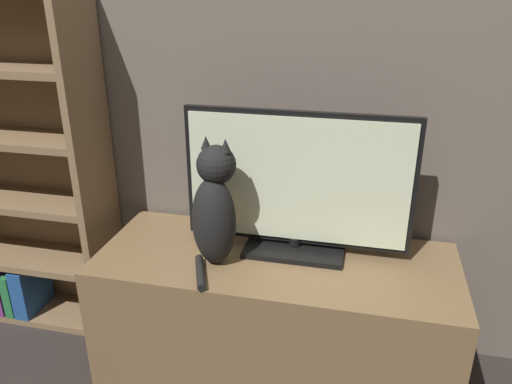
# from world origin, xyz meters

# --- Properties ---
(wall_back) EXTENTS (4.80, 0.05, 2.60)m
(wall_back) POSITION_xyz_m (0.00, 1.22, 1.30)
(wall_back) COLOR #60564C
(wall_back) RESTS_ON ground_plane
(tv_stand) EXTENTS (1.31, 0.53, 0.52)m
(tv_stand) POSITION_xyz_m (0.00, 0.91, 0.26)
(tv_stand) COLOR brown
(tv_stand) RESTS_ON ground_plane
(tv) EXTENTS (0.82, 0.22, 0.53)m
(tv) POSITION_xyz_m (0.06, 0.99, 0.77)
(tv) COLOR black
(tv) RESTS_ON tv_stand
(cat) EXTENTS (0.19, 0.30, 0.46)m
(cat) POSITION_xyz_m (-0.20, 0.84, 0.73)
(cat) COLOR black
(cat) RESTS_ON tv_stand
(bookshelf) EXTENTS (0.79, 0.28, 1.43)m
(bookshelf) POSITION_xyz_m (-1.18, 1.09, 0.64)
(bookshelf) COLOR brown
(bookshelf) RESTS_ON ground_plane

